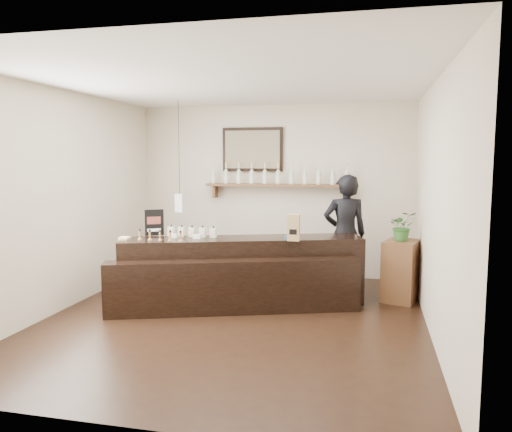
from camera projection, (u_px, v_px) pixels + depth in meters
name	position (u px, v px, depth m)	size (l,w,h in m)	color
ground	(234.00, 320.00, 6.00)	(5.00, 5.00, 0.00)	black
room_shell	(233.00, 178.00, 5.81)	(5.00, 5.00, 5.00)	beige
back_wall_decor	(263.00, 169.00, 8.13)	(2.66, 0.96, 1.69)	#57321E
counter	(240.00, 275.00, 6.54)	(3.19, 1.85, 1.04)	black
promo_sign	(154.00, 223.00, 6.78)	(0.23, 0.15, 0.36)	black
paper_bag	(294.00, 228.00, 6.36)	(0.15, 0.12, 0.34)	#A4844F
tape_dispenser	(290.00, 237.00, 6.41)	(0.13, 0.08, 0.10)	#195FAF
side_cabinet	(401.00, 271.00, 6.80)	(0.56, 0.66, 0.83)	#57321E
potted_plant	(402.00, 226.00, 6.73)	(0.36, 0.31, 0.40)	#2F6628
shopkeeper	(345.00, 226.00, 7.12)	(0.70, 0.46, 1.93)	black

